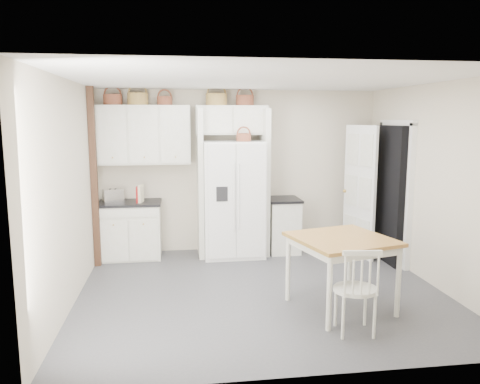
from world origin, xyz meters
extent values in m
plane|color=#4B4B4E|center=(0.00, 0.00, 0.00)|extent=(4.50, 4.50, 0.00)
plane|color=white|center=(0.00, 0.00, 2.60)|extent=(4.50, 4.50, 0.00)
plane|color=beige|center=(0.00, 2.00, 1.30)|extent=(4.50, 0.00, 4.50)
plane|color=beige|center=(-2.25, 0.00, 1.30)|extent=(0.00, 4.00, 4.00)
plane|color=beige|center=(2.25, 0.00, 1.30)|extent=(0.00, 4.00, 4.00)
cube|color=white|center=(-0.15, 1.64, 0.90)|extent=(0.93, 0.75, 1.81)
cube|color=white|center=(-1.75, 1.70, 0.42)|extent=(0.91, 0.58, 0.85)
cube|color=white|center=(0.67, 1.70, 0.42)|extent=(0.48, 0.57, 0.84)
cube|color=brown|center=(0.80, -0.65, 0.42)|extent=(1.22, 1.22, 0.83)
cube|color=white|center=(0.73, -1.26, 0.45)|extent=(0.48, 0.45, 0.91)
cube|color=black|center=(-1.75, 1.70, 0.86)|extent=(0.95, 0.62, 0.04)
cube|color=black|center=(0.67, 1.70, 0.86)|extent=(0.52, 0.61, 0.04)
cube|color=silver|center=(-1.99, 1.70, 0.99)|extent=(0.33, 0.26, 0.20)
cube|color=maroon|center=(-1.61, 1.62, 1.01)|extent=(0.04, 0.16, 0.25)
cube|color=beige|center=(-1.57, 1.62, 1.02)|extent=(0.08, 0.18, 0.27)
cylinder|color=brown|center=(-1.95, 1.83, 2.43)|extent=(0.28, 0.28, 0.16)
cylinder|color=brown|center=(-1.58, 1.83, 2.44)|extent=(0.31, 0.31, 0.18)
cylinder|color=brown|center=(-1.18, 1.83, 2.42)|extent=(0.23, 0.23, 0.13)
cylinder|color=brown|center=(-0.38, 1.83, 2.44)|extent=(0.33, 0.33, 0.18)
cylinder|color=brown|center=(0.06, 1.83, 2.43)|extent=(0.28, 0.28, 0.16)
cylinder|color=brown|center=(0.00, 1.54, 1.87)|extent=(0.22, 0.22, 0.12)
cube|color=white|center=(-1.50, 1.83, 1.90)|extent=(1.40, 0.34, 0.90)
cube|color=white|center=(-0.15, 1.83, 2.12)|extent=(1.12, 0.34, 0.45)
cube|color=white|center=(-0.66, 1.70, 1.15)|extent=(0.08, 0.60, 2.30)
cube|color=white|center=(0.36, 1.70, 1.15)|extent=(0.08, 0.60, 2.30)
cube|color=#43221A|center=(-2.20, 1.35, 1.30)|extent=(0.09, 0.09, 2.60)
cube|color=black|center=(2.16, 1.00, 1.02)|extent=(0.18, 0.85, 2.05)
cube|color=white|center=(1.80, 1.33, 1.02)|extent=(0.21, 0.79, 2.05)
camera|label=1|loc=(-1.03, -5.54, 2.15)|focal=35.00mm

